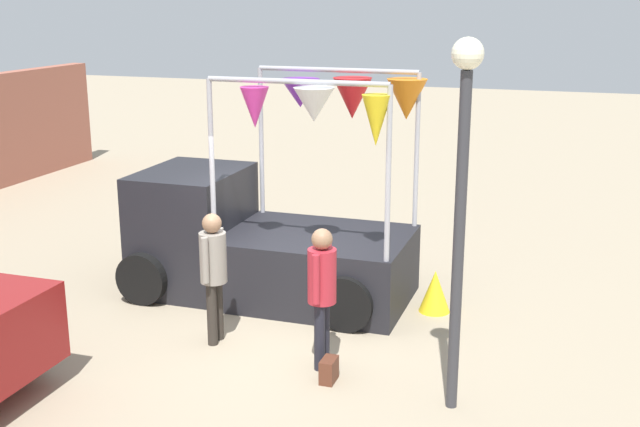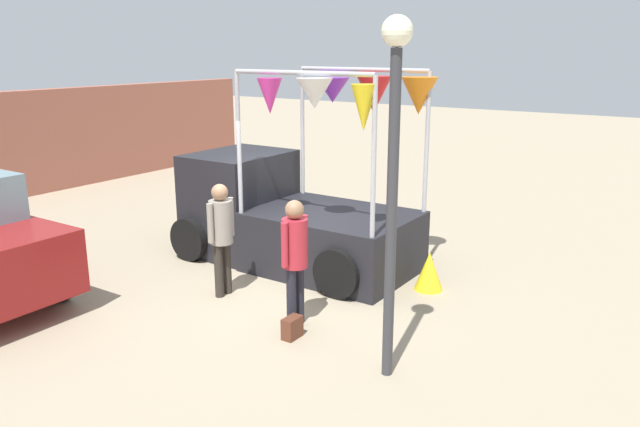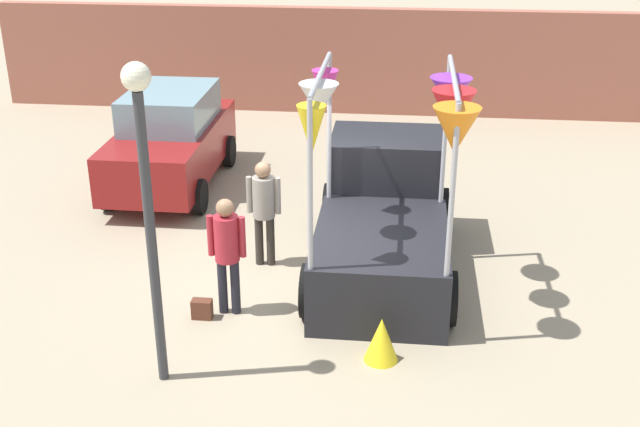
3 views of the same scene
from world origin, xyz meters
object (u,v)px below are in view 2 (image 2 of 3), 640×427
Objects in this scene: handbag at (292,328)px; folded_kite_bundle_sunflower at (429,271)px; person_vendor at (221,229)px; person_customer at (295,251)px; vendor_truck at (286,209)px; street_lamp at (394,151)px.

handbag is 2.62m from folded_kite_bundle_sunflower.
person_vendor reaches higher than folded_kite_bundle_sunflower.
person_vendor is 3.21m from folded_kite_bundle_sunflower.
handbag is (-0.60, -1.72, -0.89)m from person_vendor.
person_vendor reaches higher than handbag.
vendor_truck is at bearing 39.56° from person_customer.
person_customer is at bearing -140.44° from vendor_truck.
folded_kite_bundle_sunflower is at bearing -23.93° from person_customer.
vendor_truck is at bearing 52.60° from street_lamp.
handbag is (-0.35, -0.20, -0.90)m from person_customer.
vendor_truck reaches higher than handbag.
handbag is 2.82m from street_lamp.
folded_kite_bundle_sunflower is (2.64, 0.68, -2.26)m from street_lamp.
vendor_truck is 3.21m from handbag.
folded_kite_bundle_sunflower reaches higher than handbag.
folded_kite_bundle_sunflower is (1.91, -2.48, -0.73)m from person_vendor.
street_lamp is (-2.57, -3.37, 1.65)m from vendor_truck.
vendor_truck is 2.76m from folded_kite_bundle_sunflower.
person_vendor is (0.25, 1.52, -0.01)m from person_customer.
vendor_truck reaches higher than person_vendor.
vendor_truck is 1.04× the size of street_lamp.
street_lamp is at bearing -106.37° from person_customer.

